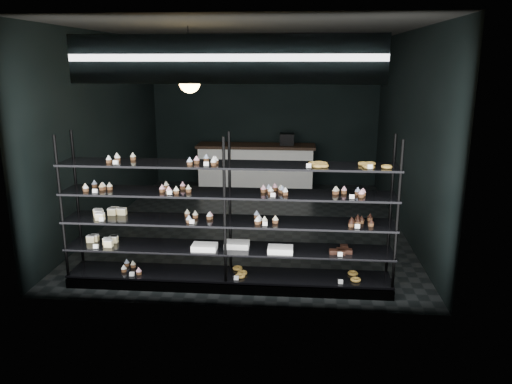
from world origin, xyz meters
TOP-DOWN VIEW (x-y plane):
  - room at (0.00, 0.00)m, footprint 5.01×6.01m
  - display_shelf at (-0.09, -2.45)m, footprint 4.00×0.50m
  - signage at (0.00, -2.93)m, footprint 3.30×0.05m
  - pendant_lamp at (-0.72, -1.39)m, footprint 0.28×0.28m
  - service_counter at (-0.14, 2.50)m, footprint 2.55×0.65m

SIDE VIEW (x-z plane):
  - service_counter at x=-0.14m, z-range -0.11..1.12m
  - display_shelf at x=-0.09m, z-range -0.33..1.58m
  - room at x=0.00m, z-range 0.00..3.20m
  - pendant_lamp at x=-0.72m, z-range 2.02..2.89m
  - signage at x=0.00m, z-range 2.50..3.00m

